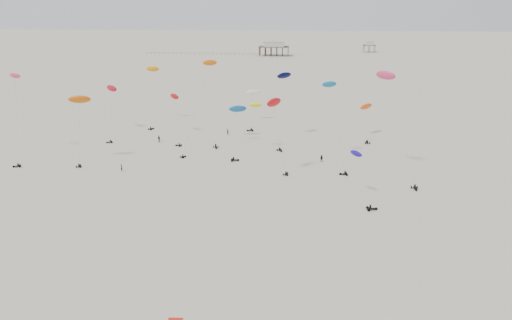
# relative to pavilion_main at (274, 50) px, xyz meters

# --- Properties ---
(ground_plane) EXTENTS (900.00, 900.00, 0.00)m
(ground_plane) POSITION_rel_pavilion_main_xyz_m (10.00, -150.00, -4.22)
(ground_plane) COLOR beige
(pavilion_main) EXTENTS (21.00, 13.00, 9.80)m
(pavilion_main) POSITION_rel_pavilion_main_xyz_m (0.00, 0.00, 0.00)
(pavilion_main) COLOR brown
(pavilion_main) RESTS_ON ground
(pavilion_small) EXTENTS (9.00, 7.00, 8.00)m
(pavilion_small) POSITION_rel_pavilion_main_xyz_m (70.00, 30.00, -0.74)
(pavilion_small) COLOR brown
(pavilion_small) RESTS_ON ground
(pier_fence) EXTENTS (80.20, 0.20, 1.50)m
(pier_fence) POSITION_rel_pavilion_main_xyz_m (-52.00, -0.00, -3.45)
(pier_fence) COLOR black
(pier_fence) RESTS_ON ground
(rig_0) EXTENTS (8.98, 16.02, 24.59)m
(rig_0) POSITION_rel_pavilion_main_xyz_m (38.50, -247.64, 13.03)
(rig_0) COLOR black
(rig_0) RESTS_ON ground
(rig_1) EXTENTS (8.42, 12.16, 24.22)m
(rig_1) POSITION_rel_pavilion_main_xyz_m (-6.02, -232.35, 12.84)
(rig_1) COLOR black
(rig_1) RESTS_ON ground
(rig_2) EXTENTS (7.79, 14.88, 22.86)m
(rig_2) POSITION_rel_pavilion_main_xyz_m (-50.79, -242.65, 8.55)
(rig_2) COLOR black
(rig_2) RESTS_ON ground
(rig_3) EXTENTS (8.21, 14.97, 14.42)m
(rig_3) POSITION_rel_pavilion_main_xyz_m (0.13, -221.35, 2.43)
(rig_3) COLOR black
(rig_3) RESTS_ON ground
(rig_4) EXTENTS (5.90, 4.77, 17.55)m
(rig_4) POSITION_rel_pavilion_main_xyz_m (13.35, -249.88, 9.63)
(rig_4) COLOR black
(rig_4) RESTS_ON ground
(rig_5) EXTENTS (5.16, 18.19, 21.70)m
(rig_5) POSITION_rel_pavilion_main_xyz_m (13.99, -220.28, 10.43)
(rig_5) COLOR black
(rig_5) RESTS_ON ground
(rig_6) EXTENTS (5.08, 10.32, 11.09)m
(rig_6) POSITION_rel_pavilion_main_xyz_m (31.24, -265.41, 0.23)
(rig_6) COLOR black
(rig_6) RESTS_ON ground
(rig_7) EXTENTS (4.94, 13.11, 11.70)m
(rig_7) POSITION_rel_pavilion_main_xyz_m (37.62, -215.52, 2.38)
(rig_7) COLOR black
(rig_7) RESTS_ON ground
(rig_8) EXTENTS (7.06, 16.89, 17.63)m
(rig_8) POSITION_rel_pavilion_main_xyz_m (-16.99, -218.93, 4.42)
(rig_8) COLOR black
(rig_8) RESTS_ON ground
(rig_9) EXTENTS (5.09, 16.86, 16.39)m
(rig_9) POSITION_rel_pavilion_main_xyz_m (3.67, -200.87, 3.10)
(rig_9) COLOR black
(rig_9) RESTS_ON ground
(rig_10) EXTENTS (7.01, 12.62, 15.74)m
(rig_10) POSITION_rel_pavilion_main_xyz_m (5.11, -236.11, 2.16)
(rig_10) COLOR black
(rig_10) RESTS_ON ground
(rig_11) EXTENTS (6.38, 16.14, 22.28)m
(rig_11) POSITION_rel_pavilion_main_xyz_m (26.66, -240.23, 8.22)
(rig_11) COLOR black
(rig_11) RESTS_ON ground
(rig_12) EXTENTS (7.33, 17.77, 18.94)m
(rig_12) POSITION_rel_pavilion_main_xyz_m (-36.79, -215.95, 6.57)
(rig_12) COLOR black
(rig_12) RESTS_ON ground
(rig_13) EXTENTS (5.63, 7.76, 16.55)m
(rig_13) POSITION_rel_pavilion_main_xyz_m (-33.60, -244.89, 9.18)
(rig_13) COLOR black
(rig_13) RESTS_ON ground
(rig_14) EXTENTS (5.35, 14.76, 20.02)m
(rig_14) POSITION_rel_pavilion_main_xyz_m (-27.94, -203.41, 8.66)
(rig_14) COLOR black
(rig_14) RESTS_ON ground
(spectator_0) EXTENTS (0.80, 0.83, 1.89)m
(spectator_0) POSITION_rel_pavilion_main_xyz_m (-22.09, -251.38, -4.22)
(spectator_0) COLOR black
(spectator_0) RESTS_ON ground
(spectator_1) EXTENTS (1.15, 1.00, 2.03)m
(spectator_1) POSITION_rel_pavilion_main_xyz_m (24.23, -240.47, -4.22)
(spectator_1) COLOR black
(spectator_1) RESTS_ON ground
(spectator_2) EXTENTS (1.45, 1.33, 2.18)m
(spectator_2) POSITION_rel_pavilion_main_xyz_m (-20.21, -226.39, -4.22)
(spectator_2) COLOR black
(spectator_2) RESTS_ON ground
(spectator_3) EXTENTS (0.85, 0.77, 1.94)m
(spectator_3) POSITION_rel_pavilion_main_xyz_m (-2.25, -216.75, -4.22)
(spectator_3) COLOR black
(spectator_3) RESTS_ON ground
(grounded_kite_b) EXTENTS (1.84, 0.81, 0.07)m
(grounded_kite_b) POSITION_rel_pavilion_main_xyz_m (3.74, -305.60, -4.22)
(grounded_kite_b) COLOR red
(grounded_kite_b) RESTS_ON ground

